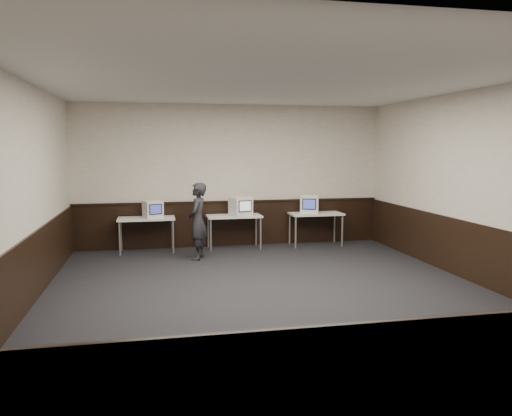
{
  "coord_description": "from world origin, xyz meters",
  "views": [
    {
      "loc": [
        -1.72,
        -7.21,
        2.26
      ],
      "look_at": [
        0.09,
        1.6,
        1.15
      ],
      "focal_mm": 35.0,
      "sensor_mm": 36.0,
      "label": 1
    }
  ],
  "objects": [
    {
      "name": "ceiling",
      "position": [
        0.0,
        0.0,
        3.2
      ],
      "size": [
        8.0,
        8.0,
        0.0
      ],
      "primitive_type": "plane",
      "rotation": [
        3.14,
        0.0,
        0.0
      ],
      "color": "white",
      "rests_on": "back_wall"
    },
    {
      "name": "left_wall",
      "position": [
        -3.5,
        0.0,
        1.6
      ],
      "size": [
        0.0,
        8.0,
        8.0
      ],
      "primitive_type": "plane",
      "rotation": [
        1.57,
        0.0,
        1.57
      ],
      "color": "beige",
      "rests_on": "ground"
    },
    {
      "name": "right_wall",
      "position": [
        3.5,
        0.0,
        1.6
      ],
      "size": [
        0.0,
        8.0,
        8.0
      ],
      "primitive_type": "plane",
      "rotation": [
        1.57,
        0.0,
        -1.57
      ],
      "color": "beige",
      "rests_on": "ground"
    },
    {
      "name": "wainscot_front",
      "position": [
        0.0,
        -3.98,
        0.5
      ],
      "size": [
        6.98,
        0.04,
        1.0
      ],
      "primitive_type": "cube",
      "color": "black",
      "rests_on": "front_wall"
    },
    {
      "name": "desk_right",
      "position": [
        1.9,
        3.6,
        0.68
      ],
      "size": [
        1.2,
        0.6,
        0.75
      ],
      "color": "silver",
      "rests_on": "ground"
    },
    {
      "name": "front_wall",
      "position": [
        0.0,
        -4.0,
        1.6
      ],
      "size": [
        7.0,
        0.0,
        7.0
      ],
      "primitive_type": "plane",
      "rotation": [
        -1.57,
        0.0,
        0.0
      ],
      "color": "beige",
      "rests_on": "ground"
    },
    {
      "name": "desk_center",
      "position": [
        0.0,
        3.6,
        0.68
      ],
      "size": [
        1.2,
        0.6,
        0.75
      ],
      "color": "silver",
      "rests_on": "ground"
    },
    {
      "name": "floor",
      "position": [
        0.0,
        0.0,
        0.0
      ],
      "size": [
        8.0,
        8.0,
        0.0
      ],
      "primitive_type": "plane",
      "color": "black",
      "rests_on": "ground"
    },
    {
      "name": "desk_left",
      "position": [
        -1.9,
        3.6,
        0.68
      ],
      "size": [
        1.2,
        0.6,
        0.75
      ],
      "color": "silver",
      "rests_on": "ground"
    },
    {
      "name": "wainscot_rail",
      "position": [
        0.0,
        3.96,
        1.02
      ],
      "size": [
        6.98,
        0.06,
        0.04
      ],
      "primitive_type": "cube",
      "color": "black",
      "rests_on": "wainscot_back"
    },
    {
      "name": "wainscot_left",
      "position": [
        -3.48,
        0.0,
        0.5
      ],
      "size": [
        0.04,
        7.98,
        1.0
      ],
      "primitive_type": "cube",
      "color": "black",
      "rests_on": "left_wall"
    },
    {
      "name": "emac_right",
      "position": [
        1.75,
        3.64,
        0.96
      ],
      "size": [
        0.53,
        0.54,
        0.41
      ],
      "rotation": [
        0.0,
        0.0,
        -0.33
      ],
      "color": "white",
      "rests_on": "desk_right"
    },
    {
      "name": "emac_center",
      "position": [
        0.14,
        3.55,
        0.96
      ],
      "size": [
        0.52,
        0.54,
        0.41
      ],
      "rotation": [
        0.0,
        0.0,
        0.29
      ],
      "color": "white",
      "rests_on": "desk_center"
    },
    {
      "name": "wainscot_right",
      "position": [
        3.48,
        0.0,
        0.5
      ],
      "size": [
        0.04,
        7.98,
        1.0
      ],
      "primitive_type": "cube",
      "color": "black",
      "rests_on": "right_wall"
    },
    {
      "name": "emac_left",
      "position": [
        -1.76,
        3.57,
        0.93
      ],
      "size": [
        0.47,
        0.48,
        0.37
      ],
      "rotation": [
        0.0,
        0.0,
        0.31
      ],
      "color": "white",
      "rests_on": "desk_left"
    },
    {
      "name": "person",
      "position": [
        -0.88,
        2.7,
        0.77
      ],
      "size": [
        0.52,
        0.65,
        1.55
      ],
      "primitive_type": "imported",
      "rotation": [
        0.0,
        0.0,
        -1.88
      ],
      "color": "black",
      "rests_on": "ground"
    },
    {
      "name": "wainscot_back",
      "position": [
        0.0,
        3.98,
        0.5
      ],
      "size": [
        6.98,
        0.04,
        1.0
      ],
      "primitive_type": "cube",
      "color": "black",
      "rests_on": "back_wall"
    },
    {
      "name": "back_wall",
      "position": [
        0.0,
        4.0,
        1.6
      ],
      "size": [
        7.0,
        0.0,
        7.0
      ],
      "primitive_type": "plane",
      "rotation": [
        1.57,
        0.0,
        0.0
      ],
      "color": "beige",
      "rests_on": "ground"
    }
  ]
}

